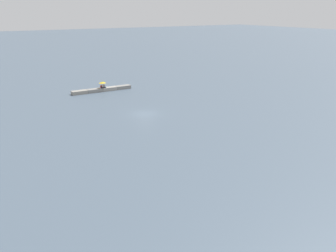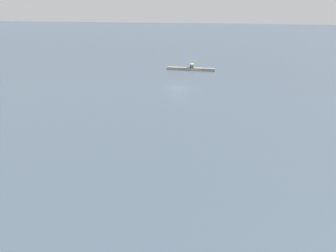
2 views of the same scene
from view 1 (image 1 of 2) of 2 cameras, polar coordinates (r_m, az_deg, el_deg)
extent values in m
plane|color=#475666|center=(55.01, -3.85, 2.04)|extent=(500.00, 500.00, 0.00)
cube|color=gray|center=(73.18, -7.46, 6.41)|extent=(3.06, 1.42, 0.68)
cube|color=gray|center=(72.01, -9.72, 6.10)|extent=(3.06, 1.42, 0.68)
cube|color=gray|center=(70.96, -12.05, 5.77)|extent=(3.06, 1.42, 0.68)
cube|color=gray|center=(70.02, -14.44, 5.42)|extent=(3.06, 1.42, 0.68)
cube|color=#1E2333|center=(71.25, -10.40, 6.27)|extent=(0.43, 0.48, 0.16)
cube|color=gray|center=(71.45, -10.53, 6.45)|extent=(0.43, 0.29, 0.52)
sphere|color=tan|center=(71.37, -10.55, 6.73)|extent=(0.22, 0.22, 0.22)
cube|color=#1E2333|center=(71.17, -10.86, 6.23)|extent=(0.43, 0.48, 0.16)
cube|color=maroon|center=(71.36, -10.99, 6.40)|extent=(0.43, 0.29, 0.52)
sphere|color=tan|center=(71.29, -11.01, 6.69)|extent=(0.22, 0.22, 0.22)
cylinder|color=black|center=(71.34, -10.77, 6.63)|extent=(0.02, 0.02, 1.05)
cone|color=gold|center=(71.22, -10.80, 7.10)|extent=(1.45, 1.45, 0.25)
sphere|color=black|center=(71.19, -10.81, 7.23)|extent=(0.05, 0.05, 0.05)
camera|label=2|loc=(35.53, 75.99, 4.03)|focal=31.32mm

